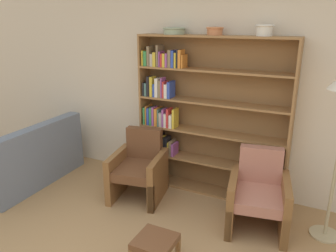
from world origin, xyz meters
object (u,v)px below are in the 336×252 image
at_px(armchair_cushioned, 258,195).
at_px(bowl_sage, 264,30).
at_px(bookshelf, 197,116).
at_px(bowl_brass, 174,30).
at_px(footstool, 155,244).
at_px(bowl_terracotta, 215,30).
at_px(couch, 27,161).
at_px(armchair_leather, 139,169).

bearing_deg(armchair_cushioned, bowl_sage, -80.88).
bearing_deg(bowl_sage, bookshelf, 178.81).
height_order(bowl_brass, bowl_sage, bowl_sage).
distance_m(bowl_sage, armchair_cushioned, 1.84).
bearing_deg(bookshelf, footstool, -81.47).
bearing_deg(footstool, bowl_terracotta, 91.58).
bearing_deg(bowl_brass, couch, -155.42).
bearing_deg(bookshelf, bowl_brass, -177.26).
bearing_deg(bowl_terracotta, footstool, -88.42).
distance_m(bowl_terracotta, bowl_sage, 0.57).
distance_m(bookshelf, bowl_terracotta, 1.11).
bearing_deg(armchair_leather, couch, 1.47).
xyz_separation_m(couch, footstool, (2.50, -0.74, -0.05)).
bearing_deg(armchair_cushioned, bookshelf, -40.04).
relative_size(bowl_sage, armchair_leather, 0.23).
height_order(armchair_leather, footstool, armchair_leather).
height_order(bowl_sage, footstool, bowl_sage).
relative_size(bowl_brass, couch, 0.18).
distance_m(bowl_brass, armchair_leather, 1.83).
relative_size(bookshelf, bowl_brass, 7.23).
height_order(armchair_leather, armchair_cushioned, same).
xyz_separation_m(bowl_terracotta, armchair_leather, (-0.78, -0.53, -1.74)).
distance_m(couch, armchair_cushioned, 3.24).
relative_size(bowl_sage, couch, 0.13).
height_order(bowl_terracotta, armchair_cushioned, bowl_terracotta).
xyz_separation_m(bowl_sage, armchair_leather, (-1.36, -0.53, -1.75)).
xyz_separation_m(bowl_brass, couch, (-1.92, -0.88, -1.82)).
bearing_deg(bowl_brass, armchair_cushioned, -22.06).
bearing_deg(bowl_brass, bowl_terracotta, -0.00).
bearing_deg(bowl_sage, footstool, -108.13).
height_order(bowl_terracotta, armchair_leather, bowl_terracotta).
height_order(bowl_sage, armchair_leather, bowl_sage).
bearing_deg(bookshelf, couch, -158.36).
relative_size(bowl_brass, bowl_sage, 1.42).
bearing_deg(footstool, bookshelf, 98.53).
xyz_separation_m(bookshelf, armchair_cushioned, (0.96, -0.54, -0.65)).
xyz_separation_m(bookshelf, couch, (-2.26, -0.90, -0.73)).
distance_m(bowl_terracotta, couch, 3.18).
distance_m(bowl_terracotta, armchair_leather, 1.98).
height_order(bowl_terracotta, couch, bowl_terracotta).
relative_size(armchair_leather, footstool, 2.40).
relative_size(bowl_terracotta, footstool, 0.57).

